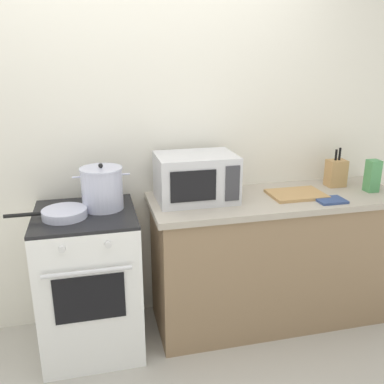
% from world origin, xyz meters
% --- Properties ---
extents(back_wall, '(4.40, 0.10, 2.50)m').
position_xyz_m(back_wall, '(0.30, 0.97, 1.25)').
color(back_wall, silver).
rests_on(back_wall, ground_plane).
extents(lower_cabinet_right, '(1.64, 0.56, 0.88)m').
position_xyz_m(lower_cabinet_right, '(0.90, 0.62, 0.44)').
color(lower_cabinet_right, '#8C7051').
rests_on(lower_cabinet_right, ground_plane).
extents(countertop_right, '(1.70, 0.60, 0.04)m').
position_xyz_m(countertop_right, '(0.90, 0.62, 0.90)').
color(countertop_right, '#ADA393').
rests_on(countertop_right, lower_cabinet_right).
extents(stove, '(0.60, 0.64, 0.92)m').
position_xyz_m(stove, '(-0.35, 0.60, 0.46)').
color(stove, white).
rests_on(stove, ground_plane).
extents(stock_pot, '(0.34, 0.26, 0.28)m').
position_xyz_m(stock_pot, '(-0.24, 0.65, 1.05)').
color(stock_pot, silver).
rests_on(stock_pot, stove).
extents(frying_pan, '(0.46, 0.26, 0.05)m').
position_xyz_m(frying_pan, '(-0.47, 0.55, 0.95)').
color(frying_pan, silver).
rests_on(frying_pan, stove).
extents(microwave, '(0.50, 0.37, 0.30)m').
position_xyz_m(microwave, '(0.35, 0.68, 1.07)').
color(microwave, silver).
rests_on(microwave, countertop_right).
extents(cutting_board, '(0.36, 0.26, 0.02)m').
position_xyz_m(cutting_board, '(1.03, 0.60, 0.93)').
color(cutting_board, tan).
rests_on(cutting_board, countertop_right).
extents(knife_block, '(0.13, 0.10, 0.28)m').
position_xyz_m(knife_block, '(1.40, 0.74, 1.02)').
color(knife_block, tan).
rests_on(knife_block, countertop_right).
extents(pasta_box, '(0.08, 0.08, 0.22)m').
position_xyz_m(pasta_box, '(1.57, 0.57, 1.03)').
color(pasta_box, '#4C9356').
rests_on(pasta_box, countertop_right).
extents(oven_mitt, '(0.18, 0.14, 0.02)m').
position_xyz_m(oven_mitt, '(1.19, 0.44, 0.93)').
color(oven_mitt, '#33477A').
rests_on(oven_mitt, countertop_right).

